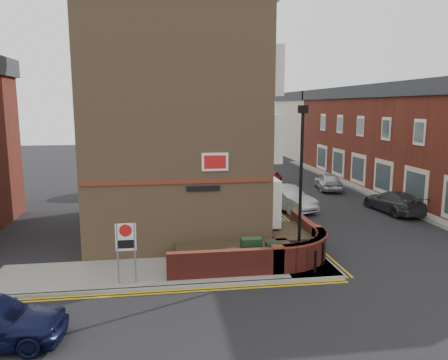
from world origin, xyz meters
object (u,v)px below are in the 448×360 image
Objects in this scene: lamppost at (301,186)px; silver_car_near at (286,198)px; zone_sign at (126,242)px; utility_cabinet_large at (251,253)px.

lamppost reaches higher than silver_car_near.
zone_sign reaches higher than silver_car_near.
zone_sign is 0.49× the size of silver_car_near.
utility_cabinet_large is at bearing 176.99° from lamppost.
silver_car_near reaches higher than utility_cabinet_large.
lamppost is 2.86× the size of zone_sign.
utility_cabinet_large is 0.27× the size of silver_car_near.
silver_car_near is at bearing 76.41° from lamppost.
silver_car_near is (4.27, 9.68, 0.02)m from utility_cabinet_large.
silver_car_near is at bearing 49.47° from zone_sign.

